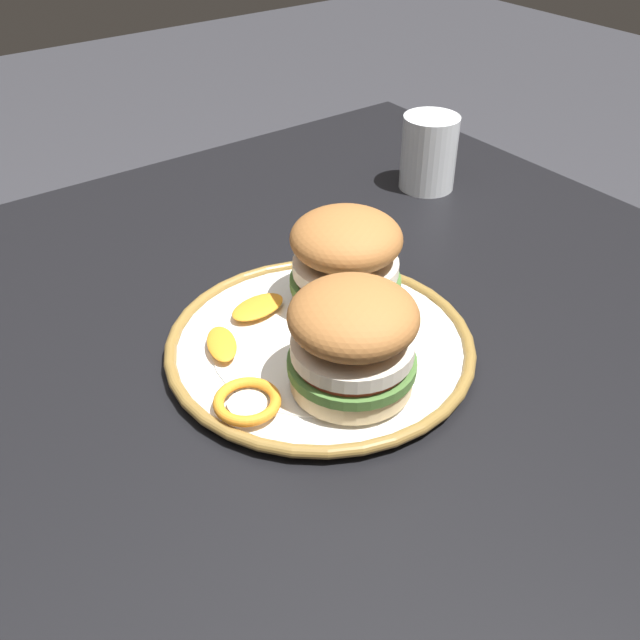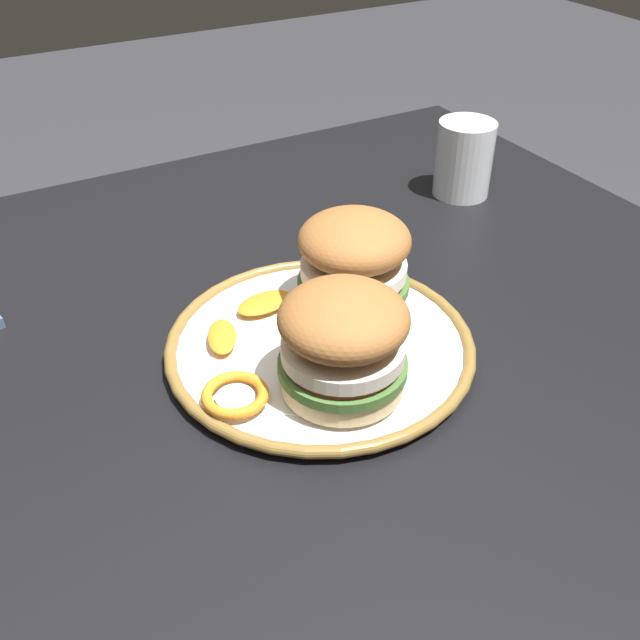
% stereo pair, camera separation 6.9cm
% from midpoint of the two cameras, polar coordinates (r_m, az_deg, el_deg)
% --- Properties ---
extents(dining_table, '(1.12, 1.08, 0.74)m').
position_cam_midpoint_polar(dining_table, '(0.75, -3.41, -10.45)').
color(dining_table, black).
rests_on(dining_table, ground).
extents(dinner_plate, '(0.30, 0.30, 0.02)m').
position_cam_midpoint_polar(dinner_plate, '(0.71, -2.77, -2.10)').
color(dinner_plate, white).
rests_on(dinner_plate, dining_table).
extents(sandwich_half_left, '(0.16, 0.16, 0.10)m').
position_cam_midpoint_polar(sandwich_half_left, '(0.73, -0.63, 4.80)').
color(sandwich_half_left, beige).
rests_on(sandwich_half_left, dinner_plate).
extents(sandwich_half_right, '(0.16, 0.16, 0.10)m').
position_cam_midpoint_polar(sandwich_half_right, '(0.62, -0.56, -1.57)').
color(sandwich_half_right, beige).
rests_on(sandwich_half_right, dinner_plate).
extents(orange_peel_curled, '(0.08, 0.08, 0.01)m').
position_cam_midpoint_polar(orange_peel_curled, '(0.63, -8.90, -6.52)').
color(orange_peel_curled, orange).
rests_on(orange_peel_curled, dinner_plate).
extents(orange_peel_strip_long, '(0.05, 0.06, 0.01)m').
position_cam_midpoint_polar(orange_peel_strip_long, '(0.70, -10.57, -1.97)').
color(orange_peel_strip_long, orange).
rests_on(orange_peel_strip_long, dinner_plate).
extents(orange_peel_strip_short, '(0.07, 0.04, 0.01)m').
position_cam_midpoint_polar(orange_peel_strip_short, '(0.75, -7.58, 0.94)').
color(orange_peel_strip_short, orange).
rests_on(orange_peel_strip_short, dinner_plate).
extents(drinking_glass, '(0.08, 0.08, 0.10)m').
position_cam_midpoint_polar(drinking_glass, '(1.02, 6.64, 12.70)').
color(drinking_glass, white).
rests_on(drinking_glass, dining_table).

